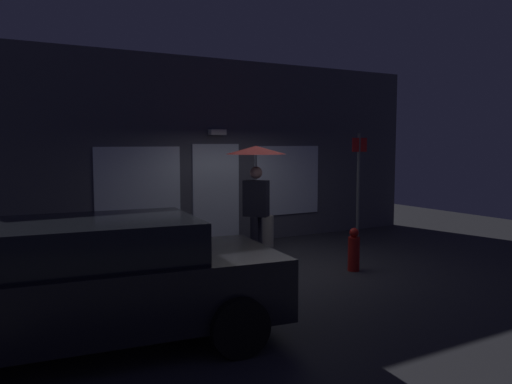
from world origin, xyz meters
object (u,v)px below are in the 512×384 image
parked_car (82,283)px  sidewalk_bollard (268,231)px  fire_hydrant (354,251)px  street_sign_post (358,182)px  person_with_umbrella (256,173)px

parked_car → sidewalk_bollard: size_ratio=6.73×
sidewalk_bollard → fire_hydrant: fire_hydrant is taller
street_sign_post → sidewalk_bollard: (-1.81, 0.81, -1.04)m
sidewalk_bollard → person_with_umbrella: bearing=-132.0°
parked_car → fire_hydrant: 5.01m
parked_car → street_sign_post: (6.50, 2.94, 0.65)m
person_with_umbrella → parked_car: 4.80m
person_with_umbrella → fire_hydrant: (1.04, -1.59, -1.32)m
parked_car → person_with_umbrella: bearing=43.4°
street_sign_post → fire_hydrant: size_ratio=3.22×
parked_car → street_sign_post: street_sign_post is taller
street_sign_post → person_with_umbrella: bearing=-176.4°
street_sign_post → parked_car: bearing=-155.6°
person_with_umbrella → street_sign_post: (2.69, 0.17, -0.29)m
fire_hydrant → person_with_umbrella: bearing=123.2°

